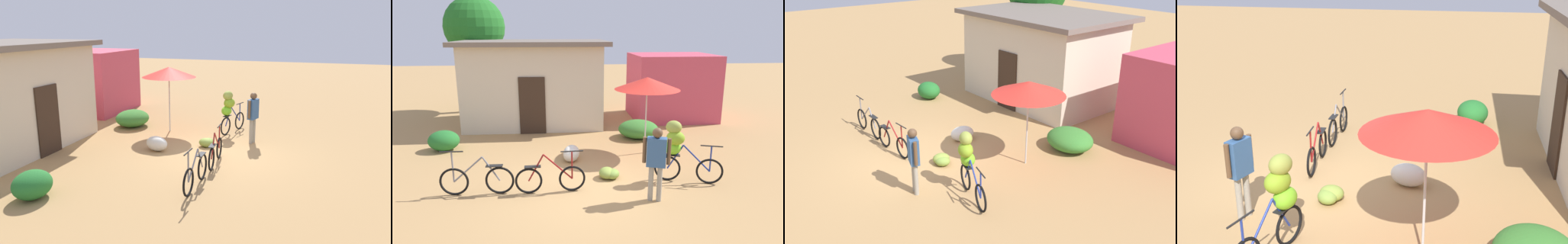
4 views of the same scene
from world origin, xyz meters
TOP-DOWN VIEW (x-y plane):
  - ground_plane at (0.00, 0.00)m, footprint 60.00×60.00m
  - building_low at (-1.50, 6.20)m, footprint 5.48×3.74m
  - shop_pink at (4.05, 6.59)m, footprint 3.20×2.80m
  - hedge_bush_front_left at (-4.08, 2.98)m, footprint 0.92×0.78m
  - hedge_bush_front_right at (2.07, 3.77)m, footprint 1.34×1.19m
  - market_umbrella at (1.92, 2.22)m, footprint 1.86×1.86m
  - bicycle_leftmost at (-2.45, -0.18)m, footprint 1.63×0.14m
  - bicycle_near_pile at (-0.82, -0.20)m, footprint 1.57×0.17m
  - bicycle_center_loaded at (2.18, 0.14)m, footprint 1.55×0.61m
  - banana_pile_on_ground at (0.59, 0.46)m, footprint 0.62×0.56m
  - produce_sack at (-0.28, 1.75)m, footprint 0.59×0.78m
  - person_vendor at (1.39, -0.80)m, footprint 0.55×0.32m

SIDE VIEW (x-z plane):
  - ground_plane at x=0.00m, z-range 0.00..0.00m
  - banana_pile_on_ground at x=0.59m, z-range -0.01..0.27m
  - produce_sack at x=-0.28m, z-range 0.00..0.44m
  - hedge_bush_front_right at x=2.07m, z-range 0.00..0.61m
  - hedge_bush_front_left at x=-4.08m, z-range 0.00..0.62m
  - bicycle_near_pile at x=-0.82m, z-range -0.14..0.82m
  - bicycle_leftmost at x=-2.45m, z-range -0.16..0.87m
  - bicycle_center_loaded at x=2.18m, z-range 0.13..1.64m
  - person_vendor at x=1.39m, z-range 0.18..1.80m
  - shop_pink at x=4.05m, z-range 0.00..2.60m
  - building_low at x=-1.50m, z-range 0.02..3.18m
  - market_umbrella at x=1.92m, z-range 0.95..3.21m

